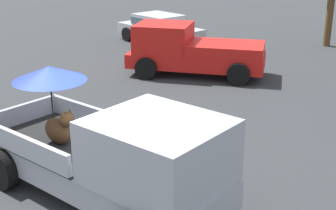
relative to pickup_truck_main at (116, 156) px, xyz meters
name	(u,v)px	position (x,y,z in m)	size (l,w,h in m)	color
ground_plane	(103,197)	(-0.41, 0.07, -0.99)	(80.00, 80.00, 0.00)	#2D3033
pickup_truck_main	(116,156)	(0.00, 0.00, 0.00)	(5.28, 2.87, 2.36)	black
pickup_truck_far	(191,51)	(-2.97, 8.47, -0.11)	(5.12, 3.21, 1.80)	black
parked_sedan_far	(159,27)	(-6.79, 12.54, -0.25)	(4.63, 2.97, 1.33)	black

